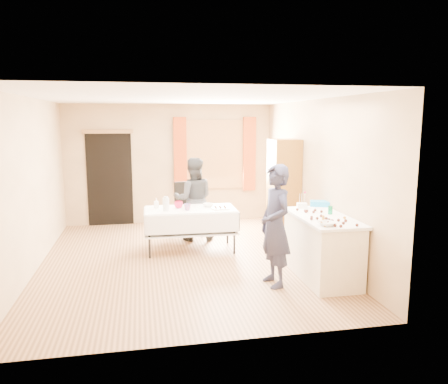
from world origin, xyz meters
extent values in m
cube|color=#9E7047|center=(0.00, 0.00, -0.01)|extent=(4.50, 5.50, 0.02)
cube|color=white|center=(0.00, 0.00, 2.61)|extent=(4.50, 5.50, 0.02)
cube|color=tan|center=(0.00, 2.76, 1.30)|extent=(4.50, 0.02, 2.60)
cube|color=tan|center=(0.00, -2.76, 1.30)|extent=(4.50, 0.02, 2.60)
cube|color=tan|center=(-2.26, 0.00, 1.30)|extent=(0.02, 5.50, 2.60)
cube|color=tan|center=(2.26, 0.00, 1.30)|extent=(0.02, 5.50, 2.60)
cube|color=olive|center=(1.00, 2.72, 1.50)|extent=(1.32, 0.06, 1.52)
cube|color=white|center=(1.00, 2.71, 1.50)|extent=(1.20, 0.02, 1.40)
cube|color=#A53C13|center=(0.22, 2.67, 1.50)|extent=(0.28, 0.06, 1.65)
cube|color=#A53C13|center=(1.78, 2.67, 1.50)|extent=(0.28, 0.06, 1.65)
cube|color=black|center=(-1.30, 2.73, 1.00)|extent=(0.95, 0.04, 2.00)
cube|color=olive|center=(-1.30, 2.70, 2.02)|extent=(1.05, 0.06, 0.08)
cube|color=brown|center=(1.99, 0.86, 0.96)|extent=(0.50, 0.60, 1.91)
cube|color=beige|center=(1.89, -1.18, 0.43)|extent=(0.65, 1.43, 0.86)
cube|color=white|center=(1.89, -1.18, 0.89)|extent=(0.71, 1.49, 0.04)
cube|color=white|center=(0.18, 0.49, 0.73)|extent=(1.56, 0.80, 0.04)
cube|color=black|center=(0.26, 1.44, 0.47)|extent=(0.55, 0.55, 0.06)
cube|color=black|center=(0.21, 1.63, 0.75)|extent=(0.43, 0.17, 0.63)
imported|color=#1F203B|center=(1.14, -1.33, 0.84)|extent=(0.74, 0.60, 1.68)
imported|color=black|center=(0.32, 1.18, 0.79)|extent=(0.87, 0.74, 1.57)
cylinder|color=#0D8147|center=(2.05, -1.08, 0.97)|extent=(0.07, 0.07, 0.12)
imported|color=white|center=(1.70, -1.73, 0.94)|extent=(0.32, 0.32, 0.05)
cube|color=white|center=(1.80, -0.58, 0.95)|extent=(0.17, 0.13, 0.08)
cube|color=#1C96E1|center=(2.14, -0.48, 0.95)|extent=(0.35, 0.30, 0.08)
cylinder|color=silver|center=(-0.24, 0.38, 0.86)|extent=(0.13, 0.13, 0.22)
imported|color=#B9133A|center=(-0.01, 0.57, 0.81)|extent=(0.20, 0.20, 0.12)
imported|color=red|center=(0.12, 0.35, 0.80)|extent=(0.15, 0.15, 0.11)
imported|color=white|center=(0.51, 0.59, 0.78)|extent=(0.25, 0.25, 0.06)
cube|color=white|center=(0.68, 0.35, 0.76)|extent=(0.30, 0.23, 0.02)
imported|color=white|center=(-0.39, 0.66, 0.83)|extent=(0.09, 0.09, 0.17)
sphere|color=#3F2314|center=(1.84, -1.31, 0.93)|extent=(0.04, 0.04, 0.04)
sphere|color=black|center=(1.72, -1.39, 0.93)|extent=(0.04, 0.04, 0.04)
sphere|color=black|center=(1.94, -1.71, 0.93)|extent=(0.04, 0.04, 0.04)
sphere|color=black|center=(1.67, -1.31, 0.93)|extent=(0.04, 0.04, 0.04)
sphere|color=black|center=(1.74, -0.87, 0.93)|extent=(0.04, 0.04, 0.04)
sphere|color=black|center=(1.84, -1.86, 0.93)|extent=(0.04, 0.04, 0.04)
sphere|color=#3F2314|center=(1.66, -1.79, 0.93)|extent=(0.04, 0.04, 0.04)
sphere|color=black|center=(1.86, -1.56, 0.93)|extent=(0.04, 0.04, 0.04)
sphere|color=black|center=(1.95, -1.54, 0.93)|extent=(0.04, 0.04, 0.04)
sphere|color=black|center=(1.66, -0.76, 0.93)|extent=(0.04, 0.04, 0.04)
sphere|color=black|center=(1.73, -0.94, 0.93)|extent=(0.04, 0.04, 0.04)
sphere|color=black|center=(1.91, -0.86, 0.93)|extent=(0.04, 0.04, 0.04)
sphere|color=#3F2314|center=(1.66, -1.65, 0.93)|extent=(0.04, 0.04, 0.04)
sphere|color=black|center=(1.78, -1.81, 0.93)|extent=(0.04, 0.04, 0.04)
sphere|color=black|center=(1.96, -0.97, 0.93)|extent=(0.04, 0.04, 0.04)
sphere|color=black|center=(1.77, -0.88, 0.93)|extent=(0.04, 0.04, 0.04)
sphere|color=black|center=(2.06, -1.85, 0.93)|extent=(0.04, 0.04, 0.04)
sphere|color=black|center=(2.03, -1.60, 0.93)|extent=(0.04, 0.04, 0.04)
sphere|color=#3F2314|center=(1.78, -1.44, 0.93)|extent=(0.04, 0.04, 0.04)
sphere|color=black|center=(1.76, -1.64, 0.93)|extent=(0.04, 0.04, 0.04)
sphere|color=black|center=(1.83, -0.98, 0.93)|extent=(0.04, 0.04, 0.04)
sphere|color=black|center=(1.63, -1.40, 0.93)|extent=(0.04, 0.04, 0.04)
sphere|color=black|center=(1.83, -1.25, 0.93)|extent=(0.04, 0.04, 0.04)
sphere|color=black|center=(1.84, -1.41, 0.93)|extent=(0.04, 0.04, 0.04)
sphere|color=#3F2314|center=(2.10, -1.43, 0.93)|extent=(0.04, 0.04, 0.04)
sphere|color=black|center=(1.84, -1.49, 0.93)|extent=(0.04, 0.04, 0.04)
camera|label=1|loc=(-0.65, -6.88, 2.27)|focal=35.00mm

